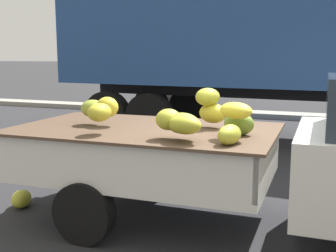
# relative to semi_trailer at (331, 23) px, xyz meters

# --- Properties ---
(ground) EXTENTS (220.00, 220.00, 0.00)m
(ground) POSITION_rel_semi_trailer_xyz_m (-0.49, -5.03, -2.54)
(ground) COLOR #28282B
(curb_strip) EXTENTS (80.00, 0.80, 0.16)m
(curb_strip) POSITION_rel_semi_trailer_xyz_m (-0.49, 3.74, -2.46)
(curb_strip) COLOR gray
(curb_strip) RESTS_ON ground
(semi_trailer) EXTENTS (12.12, 3.21, 3.95)m
(semi_trailer) POSITION_rel_semi_trailer_xyz_m (0.00, 0.00, 0.00)
(semi_trailer) COLOR navy
(semi_trailer) RESTS_ON ground
(fallen_banana_bunch_near_tailgate) EXTENTS (0.34, 0.39, 0.22)m
(fallen_banana_bunch_near_tailgate) POSITION_rel_semi_trailer_xyz_m (-3.45, -5.36, -2.43)
(fallen_banana_bunch_near_tailgate) COLOR gold
(fallen_banana_bunch_near_tailgate) RESTS_ON ground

